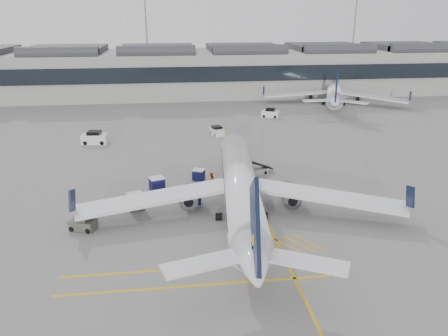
{
  "coord_description": "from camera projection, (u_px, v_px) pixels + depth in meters",
  "views": [
    {
      "loc": [
        0.53,
        -41.83,
        20.41
      ],
      "look_at": [
        6.23,
        3.48,
        4.0
      ],
      "focal_mm": 35.0,
      "sensor_mm": 36.0,
      "label": 1
    }
  ],
  "objects": [
    {
      "name": "service_van_right",
      "position": [
        270.0,
        113.0,
        89.14
      ],
      "size": [
        3.86,
        3.01,
        1.78
      ],
      "rotation": [
        0.0,
        0.0,
        -0.43
      ],
      "color": "silver",
      "rests_on": "ground"
    },
    {
      "name": "belt_loader",
      "position": [
        253.0,
        170.0,
        58.05
      ],
      "size": [
        4.61,
        2.29,
        1.83
      ],
      "rotation": [
        0.0,
        0.0,
        0.24
      ],
      "color": "#BBB8B1",
      "rests_on": "ground"
    },
    {
      "name": "baggage_cart_a",
      "position": [
        199.0,
        175.0,
        55.38
      ],
      "size": [
        1.89,
        1.76,
        1.59
      ],
      "rotation": [
        0.0,
        0.0,
        -0.43
      ],
      "color": "gray",
      "rests_on": "ground"
    },
    {
      "name": "ramp_agent_a",
      "position": [
        238.0,
        189.0,
        50.89
      ],
      "size": [
        0.76,
        0.75,
        1.77
      ],
      "primitive_type": "imported",
      "rotation": [
        0.0,
        0.0,
        0.73
      ],
      "color": "orange",
      "rests_on": "ground"
    },
    {
      "name": "light_masts",
      "position": [
        159.0,
        34.0,
        121.1
      ],
      "size": [
        113.0,
        0.6,
        25.45
      ],
      "color": "slate",
      "rests_on": "ground"
    },
    {
      "name": "safety_cone_nose",
      "position": [
        234.0,
        155.0,
        65.14
      ],
      "size": [
        0.37,
        0.37,
        0.51
      ],
      "primitive_type": "cone",
      "color": "#F24C0A",
      "rests_on": "ground"
    },
    {
      "name": "airliner_far",
      "position": [
        334.0,
        91.0,
        101.69
      ],
      "size": [
        31.38,
        34.76,
        9.67
      ],
      "rotation": [
        0.0,
        0.0,
        -0.35
      ],
      "color": "white",
      "rests_on": "ground"
    },
    {
      "name": "terminal",
      "position": [
        166.0,
        71.0,
        110.98
      ],
      "size": [
        200.0,
        20.45,
        12.4
      ],
      "color": "#9E9E99",
      "rests_on": "ground"
    },
    {
      "name": "apron_markings",
      "position": [
        247.0,
        179.0,
        56.41
      ],
      "size": [
        0.25,
        60.0,
        0.01
      ],
      "primitive_type": "cube",
      "color": "gold",
      "rests_on": "ground"
    },
    {
      "name": "safety_cone_engine",
      "position": [
        311.0,
        195.0,
        50.88
      ],
      "size": [
        0.32,
        0.32,
        0.44
      ],
      "primitive_type": "cone",
      "color": "#F24C0A",
      "rests_on": "ground"
    },
    {
      "name": "ramp_agent_b",
      "position": [
        211.0,
        180.0,
        53.28
      ],
      "size": [
        1.23,
        1.21,
        2.0
      ],
      "primitive_type": "imported",
      "rotation": [
        0.0,
        0.0,
        3.86
      ],
      "color": "#E2420B",
      "rests_on": "ground"
    },
    {
      "name": "service_van_mid",
      "position": [
        217.0,
        131.0,
        76.09
      ],
      "size": [
        2.46,
        3.56,
        1.66
      ],
      "rotation": [
        0.0,
        0.0,
        1.85
      ],
      "color": "silver",
      "rests_on": "ground"
    },
    {
      "name": "baggage_cart_d",
      "position": [
        157.0,
        184.0,
        51.95
      ],
      "size": [
        2.16,
        1.97,
        1.87
      ],
      "rotation": [
        0.0,
        0.0,
        0.34
      ],
      "color": "gray",
      "rests_on": "ground"
    },
    {
      "name": "baggage_cart_b",
      "position": [
        195.0,
        198.0,
        48.4
      ],
      "size": [
        1.73,
        1.47,
        1.71
      ],
      "rotation": [
        0.0,
        0.0,
        -0.09
      ],
      "color": "gray",
      "rests_on": "ground"
    },
    {
      "name": "service_van_left",
      "position": [
        95.0,
        138.0,
        71.28
      ],
      "size": [
        4.24,
        2.44,
        2.08
      ],
      "rotation": [
        0.0,
        0.0,
        -0.11
      ],
      "color": "silver",
      "rests_on": "ground"
    },
    {
      "name": "ground",
      "position": [
        169.0,
        217.0,
        45.9
      ],
      "size": [
        220.0,
        220.0,
        0.0
      ],
      "primitive_type": "plane",
      "color": "gray",
      "rests_on": "ground"
    },
    {
      "name": "baggage_cart_c",
      "position": [
        135.0,
        201.0,
        47.47
      ],
      "size": [
        2.14,
        1.95,
        1.85
      ],
      "rotation": [
        0.0,
        0.0,
        0.34
      ],
      "color": "gray",
      "rests_on": "ground"
    },
    {
      "name": "pushback_tug",
      "position": [
        83.0,
        224.0,
        43.15
      ],
      "size": [
        2.82,
        2.25,
        1.38
      ],
      "rotation": [
        0.0,
        0.0,
        -0.36
      ],
      "color": "#4D4F43",
      "rests_on": "ground"
    },
    {
      "name": "airliner_main",
      "position": [
        241.0,
        187.0,
        46.04
      ],
      "size": [
        34.21,
        37.54,
        9.99
      ],
      "rotation": [
        0.0,
        0.0,
        -0.1
      ],
      "color": "white",
      "rests_on": "ground"
    }
  ]
}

